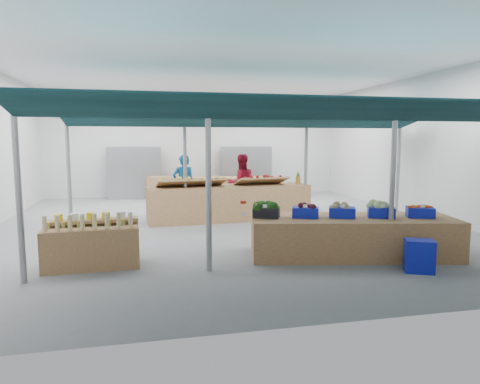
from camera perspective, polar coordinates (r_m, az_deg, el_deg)
The scene contains 23 objects.
floor at distance 11.63m, azimuth -2.07°, elevation -4.38°, with size 13.00×13.00×0.00m, color slate.
hall at distance 12.83m, azimuth -3.28°, elevation 8.54°, with size 13.00×13.00×13.00m.
pole_grid at distance 9.88m, azimuth 4.01°, elevation 4.21°, with size 10.00×4.60×3.00m.
awnings at distance 9.89m, azimuth 4.05°, elevation 9.82°, with size 9.50×7.08×0.30m.
back_shelving_left at distance 17.28m, azimuth -13.90°, elevation 2.46°, with size 2.00×0.50×2.00m, color #B23F33.
back_shelving_right at distance 17.73m, azimuth 0.81°, elevation 2.77°, with size 2.00×0.50×2.00m, color #B23F33.
bottle_shelf at distance 8.22m, azimuth -19.12°, elevation -6.61°, with size 1.67×1.09×1.01m.
veg_counter at distance 8.77m, azimuth 14.75°, elevation -5.75°, with size 3.96×1.32×0.77m, color brown.
fruit_counter at distance 12.29m, azimuth -1.46°, elevation -1.43°, with size 4.62×1.10×0.99m, color brown.
far_counter at distance 16.44m, azimuth -3.67°, elevation 0.48°, with size 4.92×0.98×0.89m, color brown.
crate_stack at distance 8.09m, azimuth 22.80°, elevation -7.88°, with size 0.47×0.33×0.57m, color #0F1AAC.
vendor_left at distance 13.15m, azimuth -7.52°, elevation 0.95°, with size 0.67×0.44×1.85m, color #15588D.
vendor_right at distance 13.42m, azimuth 0.16°, elevation 1.13°, with size 0.90×0.70×1.85m, color maroon.
crate_broccoli at distance 8.39m, azimuth 3.54°, elevation -2.33°, with size 0.60×0.52×0.35m.
crate_beets at distance 8.48m, azimuth 8.75°, elevation -2.47°, with size 0.60×0.52×0.29m.
crate_celeriac at distance 8.62m, azimuth 13.45°, elevation -2.35°, with size 0.60×0.52×0.31m.
crate_cabbage at distance 8.83m, azimuth 18.31°, elevation -2.20°, with size 0.60×0.52×0.35m.
crate_carrots at distance 9.12m, azimuth 22.89°, elevation -2.42°, with size 0.60×0.52×0.29m.
sparrow at distance 8.23m, azimuth 2.40°, elevation -1.88°, with size 0.12×0.09×0.11m.
pole_ribbon at distance 8.16m, azimuth 0.46°, elevation -1.51°, with size 0.12×0.12×0.28m.
apple_heap_yellow at distance 11.87m, azimuth -6.48°, elevation 1.45°, with size 1.98×0.95×0.27m.
apple_heap_red at distance 12.38m, azimuth 2.85°, elevation 1.71°, with size 1.58×0.90×0.27m.
pineapple at distance 12.80m, azimuth 7.75°, elevation 1.89°, with size 0.14×0.14×0.39m.
Camera 1 is at (-2.03, -11.22, 2.27)m, focal length 32.00 mm.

